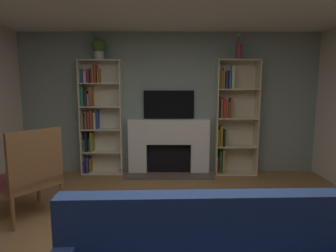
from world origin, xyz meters
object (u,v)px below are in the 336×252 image
(potted_plant, at_px, (98,47))
(coffee_table, at_px, (199,232))
(bookshelf_left, at_px, (96,116))
(tv, at_px, (168,105))
(vase_with_flowers, at_px, (237,50))
(fireplace, at_px, (168,145))
(armchair, at_px, (28,174))
(bookshelf_right, at_px, (229,116))

(potted_plant, distance_m, coffee_table, 3.67)
(bookshelf_left, relative_size, coffee_table, 2.75)
(tv, relative_size, bookshelf_left, 0.45)
(vase_with_flowers, bearing_deg, tv, 174.44)
(fireplace, distance_m, armchair, 2.45)
(fireplace, xyz_separation_m, tv, (0.00, 0.08, 0.74))
(bookshelf_right, bearing_deg, bookshelf_left, 179.65)
(armchair, bearing_deg, bookshelf_right, 32.13)
(bookshelf_right, bearing_deg, vase_with_flowers, -24.23)
(fireplace, height_order, tv, tv)
(fireplace, height_order, bookshelf_right, bookshelf_right)
(bookshelf_left, xyz_separation_m, coffee_table, (1.56, -2.82, -0.71))
(bookshelf_left, height_order, bookshelf_right, same)
(potted_plant, relative_size, armchair, 0.34)
(vase_with_flowers, bearing_deg, fireplace, 178.33)
(coffee_table, bearing_deg, bookshelf_left, 119.06)
(armchair, relative_size, coffee_table, 1.45)
(bookshelf_left, xyz_separation_m, vase_with_flowers, (2.53, -0.06, 1.17))
(bookshelf_right, distance_m, potted_plant, 2.65)
(bookshelf_right, height_order, coffee_table, bookshelf_right)
(fireplace, distance_m, tv, 0.75)
(vase_with_flowers, height_order, coffee_table, vase_with_flowers)
(fireplace, relative_size, bookshelf_right, 0.76)
(potted_plant, bearing_deg, tv, 5.60)
(bookshelf_right, bearing_deg, coffee_table, -107.35)
(fireplace, distance_m, vase_with_flowers, 2.09)
(bookshelf_right, distance_m, armchair, 3.38)
(fireplace, bearing_deg, armchair, -133.79)
(bookshelf_right, height_order, potted_plant, potted_plant)
(vase_with_flowers, height_order, armchair, vase_with_flowers)
(bookshelf_right, distance_m, coffee_table, 3.02)
(bookshelf_left, bearing_deg, potted_plant, -34.14)
(bookshelf_right, xyz_separation_m, potted_plant, (-2.35, -0.04, 1.22))
(bookshelf_left, bearing_deg, bookshelf_right, -0.35)
(bookshelf_right, xyz_separation_m, coffee_table, (-0.87, -2.80, -0.71))
(armchair, height_order, coffee_table, armchair)
(fireplace, relative_size, potted_plant, 4.23)
(potted_plant, bearing_deg, coffee_table, -61.80)
(potted_plant, relative_size, coffee_table, 0.50)
(vase_with_flowers, bearing_deg, armchair, -149.31)
(tv, bearing_deg, bookshelf_right, -3.89)
(vase_with_flowers, bearing_deg, bookshelf_left, 178.71)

